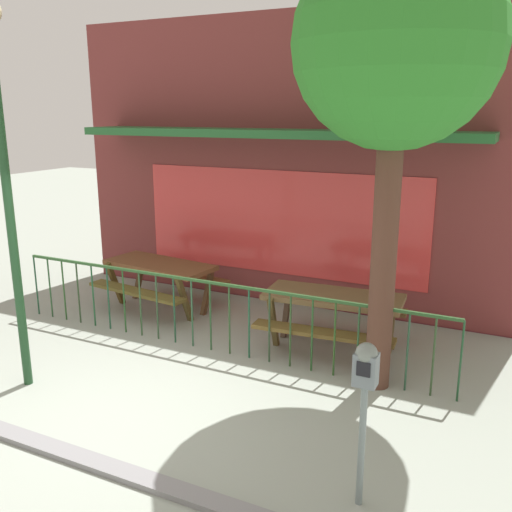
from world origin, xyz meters
TOP-DOWN VIEW (x-y plane):
  - ground at (0.00, 0.00)m, footprint 40.00×40.00m
  - pub_storefront at (0.00, 4.21)m, footprint 7.50×1.37m
  - patio_fence_front at (-0.00, 1.77)m, footprint 6.33×0.04m
  - picnic_table_left at (-1.54, 2.82)m, footprint 1.96×1.58m
  - picnic_table_right at (1.45, 2.51)m, footprint 1.90×1.50m
  - parking_meter_near at (2.63, -0.34)m, footprint 0.18×0.17m
  - street_tree at (2.25, 1.76)m, footprint 2.15×2.15m
  - street_lamp at (-1.46, -0.00)m, footprint 0.28×0.28m
  - curb_edge at (0.00, -0.89)m, footprint 10.50×0.20m

SIDE VIEW (x-z plane):
  - ground at x=0.00m, z-range 0.00..0.00m
  - curb_edge at x=0.00m, z-range -0.06..0.06m
  - picnic_table_left at x=-1.54m, z-range 0.21..1.01m
  - picnic_table_right at x=1.45m, z-range 0.21..1.01m
  - patio_fence_front at x=0.00m, z-range 0.18..1.15m
  - parking_meter_near at x=2.63m, z-range 0.39..1.80m
  - pub_storefront at x=0.00m, z-range 0.00..4.60m
  - street_lamp at x=-1.46m, z-range 0.62..4.85m
  - street_tree at x=2.25m, z-range 1.30..6.15m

